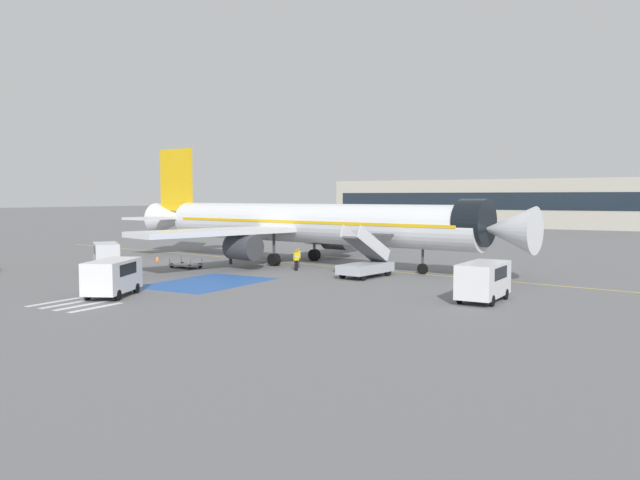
# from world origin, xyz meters

# --- Properties ---
(ground_plane) EXTENTS (600.00, 600.00, 0.00)m
(ground_plane) POSITION_xyz_m (0.00, 0.00, 0.00)
(ground_plane) COLOR slate
(apron_leadline_yellow) EXTENTS (76.42, 11.13, 0.01)m
(apron_leadline_yellow) POSITION_xyz_m (1.70, -0.50, 0.00)
(apron_leadline_yellow) COLOR gold
(apron_leadline_yellow) RESTS_ON ground_plane
(apron_stand_patch_blue) EXTENTS (6.28, 9.06, 0.01)m
(apron_stand_patch_blue) POSITION_xyz_m (1.70, -14.51, 0.00)
(apron_stand_patch_blue) COLOR #2856A8
(apron_stand_patch_blue) RESTS_ON ground_plane
(apron_walkway_bar_0) EXTENTS (0.44, 3.60, 0.01)m
(apron_walkway_bar_0) POSITION_xyz_m (-0.70, -25.29, 0.00)
(apron_walkway_bar_0) COLOR silver
(apron_walkway_bar_0) RESTS_ON ground_plane
(apron_walkway_bar_1) EXTENTS (0.44, 3.60, 0.01)m
(apron_walkway_bar_1) POSITION_xyz_m (0.50, -25.29, 0.00)
(apron_walkway_bar_1) COLOR silver
(apron_walkway_bar_1) RESTS_ON ground_plane
(apron_walkway_bar_2) EXTENTS (0.44, 3.60, 0.01)m
(apron_walkway_bar_2) POSITION_xyz_m (1.70, -25.29, 0.00)
(apron_walkway_bar_2) COLOR silver
(apron_walkway_bar_2) RESTS_ON ground_plane
(apron_walkway_bar_3) EXTENTS (0.44, 3.60, 0.01)m
(apron_walkway_bar_3) POSITION_xyz_m (2.90, -25.29, 0.00)
(apron_walkway_bar_3) COLOR silver
(apron_walkway_bar_3) RESTS_ON ground_plane
(airliner) EXTENTS (42.40, 31.25, 11.23)m
(airliner) POSITION_xyz_m (1.02, -0.40, 3.71)
(airliner) COLOR silver
(airliner) RESTS_ON ground_plane
(boarding_stairs_forward) EXTENTS (2.86, 5.45, 4.05)m
(boarding_stairs_forward) POSITION_xyz_m (10.12, -6.06, 0.99)
(boarding_stairs_forward) COLOR #ADB2BA
(boarding_stairs_forward) RESTS_ON ground_plane
(fuel_tanker) EXTENTS (8.90, 3.59, 3.45)m
(fuel_tanker) POSITION_xyz_m (-7.04, 21.43, 1.74)
(fuel_tanker) COLOR #38383D
(fuel_tanker) RESTS_ON ground_plane
(service_van_0) EXTENTS (2.16, 4.61, 2.28)m
(service_van_0) POSITION_xyz_m (20.86, -12.65, 1.36)
(service_van_0) COLOR silver
(service_van_0) RESTS_ON ground_plane
(service_van_2) EXTENTS (3.71, 4.96, 2.25)m
(service_van_2) POSITION_xyz_m (0.71, -22.17, 1.34)
(service_van_2) COLOR silver
(service_van_2) RESTS_ON ground_plane
(service_van_3) EXTENTS (4.60, 4.12, 2.22)m
(service_van_3) POSITION_xyz_m (-11.01, -12.41, 1.32)
(service_van_3) COLOR silver
(service_van_3) RESTS_ON ground_plane
(baggage_cart) EXTENTS (2.64, 1.58, 0.87)m
(baggage_cart) POSITION_xyz_m (-5.99, -8.22, 0.26)
(baggage_cart) COLOR gray
(baggage_cart) RESTS_ON ground_plane
(ground_crew_0) EXTENTS (0.49, 0.39, 1.73)m
(ground_crew_0) POSITION_xyz_m (2.39, -3.43, 1.00)
(ground_crew_0) COLOR #2D2D33
(ground_crew_0) RESTS_ON ground_plane
(ground_crew_1) EXTENTS (0.44, 0.25, 1.77)m
(ground_crew_1) POSITION_xyz_m (-4.59, -3.82, 1.02)
(ground_crew_1) COLOR #2D2D33
(ground_crew_1) RESTS_ON ground_plane
(ground_crew_2) EXTENTS (0.39, 0.49, 1.77)m
(ground_crew_2) POSITION_xyz_m (3.32, -5.20, 1.02)
(ground_crew_2) COLOR black
(ground_crew_2) RESTS_ON ground_plane
(traffic_cone_0) EXTENTS (0.43, 0.43, 0.48)m
(traffic_cone_0) POSITION_xyz_m (-12.50, -5.00, 0.24)
(traffic_cone_0) COLOR orange
(traffic_cone_0) RESTS_ON ground_plane
(terminal_building) EXTENTS (84.05, 12.10, 9.64)m
(terminal_building) POSITION_xyz_m (5.47, 81.46, 4.82)
(terminal_building) COLOR #B2AD9E
(terminal_building) RESTS_ON ground_plane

